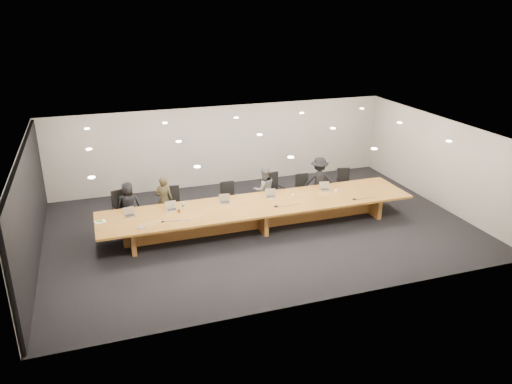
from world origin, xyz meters
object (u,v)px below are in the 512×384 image
person_b (164,200)px  mic_right (354,199)px  laptop_d (271,193)px  water_bottle (183,206)px  chair_mid_left (229,199)px  person_c (264,189)px  mic_left (163,221)px  person_a (129,205)px  paper_cup_near (292,196)px  mic_center (276,206)px  chair_far_right (344,184)px  av_box (142,228)px  chair_mid_right (275,190)px  laptop_e (325,186)px  laptop_c (225,199)px  person_d (319,181)px  chair_far_left (123,210)px  paper_cup_far (336,191)px  laptop_a (130,212)px  chair_right (304,190)px  conference_table (259,211)px  chair_left (173,204)px  laptop_b (172,206)px

person_b → mic_right: size_ratio=10.48×
laptop_d → water_bottle: (-2.61, -0.08, -0.01)m
chair_mid_left → laptop_d: 1.36m
person_c → mic_left: bearing=23.2°
person_a → laptop_d: (4.00, -0.89, 0.19)m
paper_cup_near → mic_center: paper_cup_near is taller
chair_far_right → av_box: (-6.78, -1.87, 0.25)m
chair_mid_right → laptop_e: chair_mid_right is taller
water_bottle → mic_right: bearing=-10.3°
laptop_c → laptop_e: (3.17, 0.01, 0.00)m
person_b → person_d: (4.94, -0.09, 0.06)m
chair_far_left → paper_cup_far: bearing=-26.6°
mic_left → laptop_c: bearing=21.4°
laptop_c → laptop_a: bearing=-170.2°
chair_mid_right → laptop_e: size_ratio=3.59×
chair_mid_right → person_b: size_ratio=0.78×
mic_center → person_c: bearing=83.6°
chair_far_right → laptop_a: (-6.98, -1.00, 0.36)m
chair_mid_right → chair_right: 0.93m
laptop_c → paper_cup_far: laptop_c is taller
chair_mid_right → av_box: size_ratio=6.17×
conference_table → paper_cup_far: bearing=2.4°
conference_table → water_bottle: 2.17m
water_bottle → mic_left: water_bottle is taller
chair_mid_left → mic_center: chair_mid_left is taller
chair_far_left → paper_cup_near: bearing=-28.8°
chair_left → laptop_a: bearing=-140.5°
chair_mid_left → chair_far_right: (3.97, 0.11, -0.01)m
chair_far_left → laptop_c: (2.78, -0.87, 0.31)m
av_box → mic_center: (3.74, 0.23, 0.00)m
chair_mid_left → laptop_c: chair_mid_left is taller
chair_far_left → laptop_d: bearing=-27.7°
mic_center → person_d: bearing=36.5°
chair_mid_left → laptop_b: (-1.88, -0.86, 0.35)m
water_bottle → laptop_b: bearing=176.6°
laptop_a → water_bottle: laptop_a is taller
chair_far_left → water_bottle: chair_far_left is taller
chair_right → av_box: chair_right is taller
laptop_e → person_b: bearing=178.6°
person_d → water_bottle: (-4.55, -0.86, 0.09)m
person_d → av_box: person_d is taller
laptop_c → mic_right: (3.63, -0.96, -0.10)m
chair_left → av_box: bearing=-117.9°
chair_mid_right → person_c: person_c is taller
conference_table → water_bottle: size_ratio=42.02×
conference_table → person_d: size_ratio=5.83×
person_d → mic_right: (0.30, -1.74, -0.00)m
chair_right → paper_cup_near: 1.30m
person_c → paper_cup_far: person_c is taller
paper_cup_near → mic_center: (-0.72, -0.52, -0.03)m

